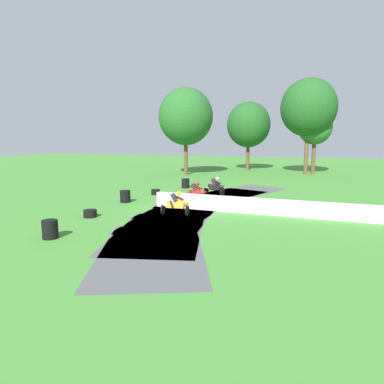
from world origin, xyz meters
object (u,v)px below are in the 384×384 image
tire_stack_far (90,213)px  motorcycle_lead_black (216,187)px  motorcycle_trailing_orange (177,204)px  motorcycle_chase_red (196,192)px  tire_stack_near (185,183)px  tire_stack_mid_a (156,192)px  tire_stack_extra_a (50,229)px  tire_stack_mid_b (125,196)px

tire_stack_far → motorcycle_lead_black: bearing=63.1°
motorcycle_trailing_orange → motorcycle_chase_red: bearing=92.2°
motorcycle_chase_red → tire_stack_near: (-2.86, 6.00, -0.26)m
tire_stack_near → tire_stack_mid_a: size_ratio=1.21×
motorcycle_lead_black → tire_stack_near: size_ratio=2.15×
tire_stack_near → motorcycle_chase_red: bearing=-64.5°
motorcycle_trailing_orange → tire_stack_far: 4.74m
tire_stack_far → tire_stack_extra_a: size_ratio=0.89×
tire_stack_mid_a → tire_stack_extra_a: tire_stack_extra_a is taller
motorcycle_chase_red → tire_stack_mid_a: (-3.85, 1.96, -0.46)m
tire_stack_near → tire_stack_mid_b: bearing=-102.0°
motorcycle_lead_black → tire_stack_mid_a: (-4.37, -1.19, -0.45)m
motorcycle_trailing_orange → tire_stack_mid_b: motorcycle_trailing_orange is taller
tire_stack_far → tire_stack_extra_a: tire_stack_extra_a is taller
motorcycle_chase_red → tire_stack_far: (-4.13, -6.01, -0.46)m
motorcycle_lead_black → tire_stack_mid_a: size_ratio=2.59×
motorcycle_trailing_orange → tire_stack_near: size_ratio=2.10×
tire_stack_extra_a → motorcycle_chase_red: bearing=71.3°
tire_stack_far → tire_stack_near: bearing=84.0°
motorcycle_lead_black → tire_stack_mid_b: size_ratio=2.15×
motorcycle_trailing_orange → tire_stack_mid_a: (-4.00, 6.01, -0.43)m
motorcycle_lead_black → tire_stack_mid_a: 4.55m
motorcycle_chase_red → tire_stack_mid_a: bearing=153.0°
motorcycle_chase_red → tire_stack_near: motorcycle_chase_red is taller
motorcycle_lead_black → tire_stack_extra_a: 13.71m
motorcycle_trailing_orange → tire_stack_mid_a: size_ratio=2.53×
tire_stack_near → tire_stack_far: 12.08m
motorcycle_trailing_orange → tire_stack_far: motorcycle_trailing_orange is taller
motorcycle_lead_black → tire_stack_mid_a: bearing=-164.7°
tire_stack_mid_a → tire_stack_extra_a: size_ratio=0.83×
motorcycle_lead_black → tire_stack_far: 10.29m
tire_stack_near → motorcycle_lead_black: bearing=-40.1°
motorcycle_lead_black → tire_stack_far: size_ratio=2.40×
motorcycle_trailing_orange → tire_stack_mid_a: bearing=123.7°
motorcycle_lead_black → motorcycle_trailing_orange: bearing=-92.9°
tire_stack_extra_a → tire_stack_near: bearing=88.1°
tire_stack_near → tire_stack_extra_a: size_ratio=1.00×
motorcycle_lead_black → tire_stack_near: bearing=139.9°
tire_stack_near → tire_stack_far: tire_stack_near is taller
tire_stack_mid_a → tire_stack_near: bearing=76.3°
tire_stack_near → tire_stack_extra_a: same height
motorcycle_trailing_orange → tire_stack_far: bearing=-155.3°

